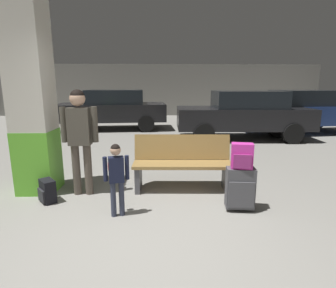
{
  "coord_description": "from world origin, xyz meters",
  "views": [
    {
      "loc": [
        0.15,
        -2.61,
        1.7
      ],
      "look_at": [
        0.25,
        1.3,
        0.85
      ],
      "focal_mm": 29.16,
      "sensor_mm": 36.0,
      "label": 1
    }
  ],
  "objects_px": {
    "suitcase": "(240,188)",
    "backpack_bright": "(242,156)",
    "structural_pillar": "(32,96)",
    "bench": "(182,163)",
    "parked_car_far": "(113,108)",
    "backpack_dark_floor": "(47,191)",
    "parked_car_side": "(302,110)",
    "parked_car_near": "(243,114)",
    "adult": "(80,131)",
    "child": "(116,172)"
  },
  "relations": [
    {
      "from": "suitcase",
      "to": "backpack_bright",
      "type": "height_order",
      "value": "backpack_bright"
    },
    {
      "from": "structural_pillar",
      "to": "backpack_bright",
      "type": "bearing_deg",
      "value": -14.98
    },
    {
      "from": "bench",
      "to": "parked_car_far",
      "type": "xyz_separation_m",
      "value": [
        -2.21,
        6.3,
        0.36
      ]
    },
    {
      "from": "bench",
      "to": "backpack_bright",
      "type": "distance_m",
      "value": 1.15
    },
    {
      "from": "suitcase",
      "to": "bench",
      "type": "bearing_deg",
      "value": 131.46
    },
    {
      "from": "backpack_dark_floor",
      "to": "parked_car_side",
      "type": "xyz_separation_m",
      "value": [
        6.72,
        5.79,
        0.64
      ]
    },
    {
      "from": "bench",
      "to": "parked_car_near",
      "type": "height_order",
      "value": "parked_car_near"
    },
    {
      "from": "adult",
      "to": "parked_car_near",
      "type": "distance_m",
      "value": 5.91
    },
    {
      "from": "backpack_dark_floor",
      "to": "parked_car_side",
      "type": "relative_size",
      "value": 0.08
    },
    {
      "from": "backpack_bright",
      "to": "parked_car_side",
      "type": "distance_m",
      "value": 7.3
    },
    {
      "from": "child",
      "to": "parked_car_near",
      "type": "distance_m",
      "value": 6.14
    },
    {
      "from": "child",
      "to": "parked_car_far",
      "type": "bearing_deg",
      "value": 100.05
    },
    {
      "from": "backpack_bright",
      "to": "child",
      "type": "height_order",
      "value": "child"
    },
    {
      "from": "bench",
      "to": "suitcase",
      "type": "height_order",
      "value": "bench"
    },
    {
      "from": "backpack_dark_floor",
      "to": "parked_car_near",
      "type": "relative_size",
      "value": 0.08
    },
    {
      "from": "parked_car_side",
      "to": "parked_car_far",
      "type": "bearing_deg",
      "value": 171.83
    },
    {
      "from": "backpack_bright",
      "to": "adult",
      "type": "relative_size",
      "value": 0.21
    },
    {
      "from": "parked_car_far",
      "to": "parked_car_near",
      "type": "relative_size",
      "value": 1.02
    },
    {
      "from": "parked_car_far",
      "to": "parked_car_side",
      "type": "height_order",
      "value": "same"
    },
    {
      "from": "backpack_bright",
      "to": "adult",
      "type": "distance_m",
      "value": 2.41
    },
    {
      "from": "backpack_bright",
      "to": "parked_car_near",
      "type": "height_order",
      "value": "parked_car_near"
    },
    {
      "from": "parked_car_side",
      "to": "parked_car_near",
      "type": "height_order",
      "value": "same"
    },
    {
      "from": "parked_car_near",
      "to": "parked_car_side",
      "type": "bearing_deg",
      "value": 22.91
    },
    {
      "from": "backpack_dark_floor",
      "to": "bench",
      "type": "bearing_deg",
      "value": 13.34
    },
    {
      "from": "adult",
      "to": "structural_pillar",
      "type": "bearing_deg",
      "value": 166.63
    },
    {
      "from": "backpack_dark_floor",
      "to": "parked_car_far",
      "type": "relative_size",
      "value": 0.08
    },
    {
      "from": "adult",
      "to": "backpack_dark_floor",
      "type": "relative_size",
      "value": 4.82
    },
    {
      "from": "suitcase",
      "to": "child",
      "type": "height_order",
      "value": "child"
    },
    {
      "from": "backpack_bright",
      "to": "backpack_dark_floor",
      "type": "bearing_deg",
      "value": 172.91
    },
    {
      "from": "bench",
      "to": "child",
      "type": "relative_size",
      "value": 1.66
    },
    {
      "from": "structural_pillar",
      "to": "backpack_dark_floor",
      "type": "relative_size",
      "value": 9.07
    },
    {
      "from": "structural_pillar",
      "to": "parked_car_side",
      "type": "height_order",
      "value": "structural_pillar"
    },
    {
      "from": "backpack_bright",
      "to": "parked_car_near",
      "type": "bearing_deg",
      "value": 73.2
    },
    {
      "from": "suitcase",
      "to": "structural_pillar",
      "type": "bearing_deg",
      "value": 165.03
    },
    {
      "from": "structural_pillar",
      "to": "child",
      "type": "distance_m",
      "value": 1.93
    },
    {
      "from": "suitcase",
      "to": "adult",
      "type": "height_order",
      "value": "adult"
    },
    {
      "from": "child",
      "to": "adult",
      "type": "relative_size",
      "value": 0.59
    },
    {
      "from": "structural_pillar",
      "to": "parked_car_side",
      "type": "distance_m",
      "value": 8.84
    },
    {
      "from": "child",
      "to": "parked_car_far",
      "type": "relative_size",
      "value": 0.23
    },
    {
      "from": "backpack_bright",
      "to": "backpack_dark_floor",
      "type": "height_order",
      "value": "backpack_bright"
    },
    {
      "from": "child",
      "to": "parked_car_far",
      "type": "height_order",
      "value": "parked_car_far"
    },
    {
      "from": "parked_car_near",
      "to": "adult",
      "type": "bearing_deg",
      "value": -130.78
    },
    {
      "from": "suitcase",
      "to": "backpack_dark_floor",
      "type": "relative_size",
      "value": 1.78
    },
    {
      "from": "parked_car_far",
      "to": "parked_car_near",
      "type": "height_order",
      "value": "same"
    },
    {
      "from": "parked_car_far",
      "to": "structural_pillar",
      "type": "bearing_deg",
      "value": -91.1
    },
    {
      "from": "backpack_dark_floor",
      "to": "parked_car_near",
      "type": "height_order",
      "value": "parked_car_near"
    },
    {
      "from": "parked_car_far",
      "to": "backpack_dark_floor",
      "type": "bearing_deg",
      "value": -88.47
    },
    {
      "from": "child",
      "to": "backpack_dark_floor",
      "type": "relative_size",
      "value": 2.86
    },
    {
      "from": "suitcase",
      "to": "parked_car_near",
      "type": "xyz_separation_m",
      "value": [
        1.54,
        5.11,
        0.48
      ]
    },
    {
      "from": "parked_car_side",
      "to": "child",
      "type": "bearing_deg",
      "value": -131.92
    }
  ]
}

